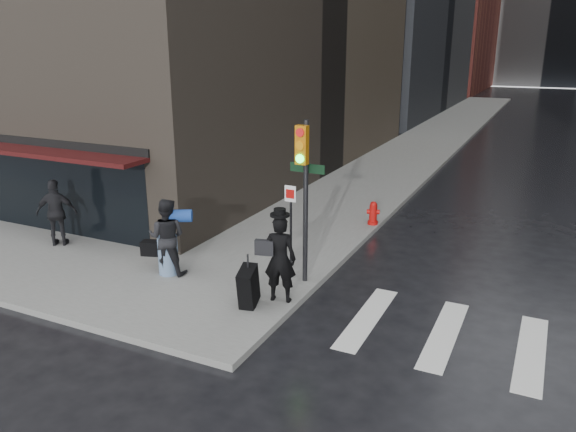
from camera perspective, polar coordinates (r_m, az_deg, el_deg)
name	(u,v)px	position (r m, az deg, el deg)	size (l,w,h in m)	color
ground	(202,305)	(12.71, -8.77, -8.91)	(140.00, 140.00, 0.00)	black
sidewalk_left	(442,132)	(37.33, 15.34, 8.18)	(4.00, 50.00, 0.15)	slate
storefront	(35,176)	(18.03, -24.29, 3.75)	(8.40, 1.11, 2.83)	black
man_overcoat	(273,263)	(12.02, -1.49, -4.81)	(1.10, 1.27, 2.13)	black
man_jeans	(167,237)	(13.78, -12.22, -2.06)	(1.38, 0.96, 1.89)	black
man_greycoat	(57,213)	(16.65, -22.43, 0.31)	(1.17, 0.94, 1.87)	black
traffic_light	(303,181)	(12.57, 1.51, 3.61)	(0.95, 0.44, 3.80)	black
fire_hydrant	(373,214)	(17.55, 8.64, 0.20)	(0.42, 0.32, 0.73)	#AE0D0A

